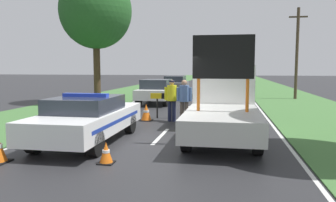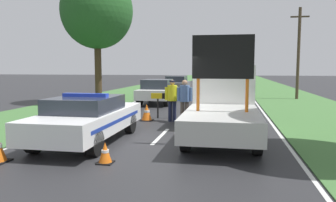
# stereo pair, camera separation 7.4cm
# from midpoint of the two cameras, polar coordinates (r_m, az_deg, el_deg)

# --- Properties ---
(ground_plane) EXTENTS (160.00, 160.00, 0.00)m
(ground_plane) POSITION_cam_midpoint_polar(r_m,az_deg,el_deg) (9.90, -2.25, -6.92)
(ground_plane) COLOR #28282B
(lane_markings) EXTENTS (7.67, 55.28, 0.01)m
(lane_markings) POSITION_cam_midpoint_polar(r_m,az_deg,el_deg) (22.47, 4.82, 0.29)
(lane_markings) COLOR silver
(lane_markings) RESTS_ON ground
(grass_verge_left) EXTENTS (4.96, 120.00, 0.03)m
(grass_verge_left) POSITION_cam_midpoint_polar(r_m,az_deg,el_deg) (30.69, -5.81, 1.80)
(grass_verge_left) COLOR #427038
(grass_verge_left) RESTS_ON ground
(grass_verge_right) EXTENTS (4.96, 120.00, 0.03)m
(grass_verge_right) POSITION_cam_midpoint_polar(r_m,az_deg,el_deg) (29.81, 18.43, 1.41)
(grass_verge_right) COLOR #427038
(grass_verge_right) RESTS_ON ground
(police_car) EXTENTS (1.90, 4.84, 1.45)m
(police_car) POSITION_cam_midpoint_polar(r_m,az_deg,el_deg) (9.90, -13.97, -2.86)
(police_car) COLOR white
(police_car) RESTS_ON ground
(work_truck) EXTENTS (2.04, 5.37, 3.07)m
(work_truck) POSITION_cam_midpoint_polar(r_m,az_deg,el_deg) (10.68, 9.36, -0.24)
(work_truck) COLOR white
(work_truck) RESTS_ON ground
(road_barrier) EXTENTS (2.91, 0.08, 1.09)m
(road_barrier) POSITION_cam_midpoint_polar(r_m,az_deg,el_deg) (13.91, 2.65, 0.53)
(road_barrier) COLOR black
(road_barrier) RESTS_ON ground
(police_officer) EXTENTS (0.61, 0.39, 1.69)m
(police_officer) POSITION_cam_midpoint_polar(r_m,az_deg,el_deg) (13.23, 0.51, 0.74)
(police_officer) COLOR #191E38
(police_officer) RESTS_ON ground
(pedestrian_civilian) EXTENTS (0.61, 0.39, 1.70)m
(pedestrian_civilian) POSITION_cam_midpoint_polar(r_m,az_deg,el_deg) (12.91, 2.68, 0.58)
(pedestrian_civilian) COLOR brown
(pedestrian_civilian) RESTS_ON ground
(traffic_cone_near_police) EXTENTS (0.35, 0.35, 0.50)m
(traffic_cone_near_police) POSITION_cam_midpoint_polar(r_m,az_deg,el_deg) (7.71, -11.01, -8.88)
(traffic_cone_near_police) COLOR black
(traffic_cone_near_police) RESTS_ON ground
(traffic_cone_centre_front) EXTENTS (0.50, 0.50, 0.69)m
(traffic_cone_centre_front) POSITION_cam_midpoint_polar(r_m,az_deg,el_deg) (13.53, -3.97, -1.99)
(traffic_cone_centre_front) COLOR black
(traffic_cone_centre_front) RESTS_ON ground
(queued_car_van_white) EXTENTS (1.80, 4.11, 1.47)m
(queued_car_van_white) POSITION_cam_midpoint_polar(r_m,az_deg,el_deg) (19.68, -2.12, 1.74)
(queued_car_van_white) COLOR silver
(queued_car_van_white) RESTS_ON ground
(queued_car_suv_grey) EXTENTS (1.71, 4.24, 1.49)m
(queued_car_suv_grey) POSITION_cam_midpoint_polar(r_m,az_deg,el_deg) (26.54, 1.21, 2.84)
(queued_car_suv_grey) COLOR slate
(queued_car_suv_grey) RESTS_ON ground
(roadside_tree_near_right) EXTENTS (4.31, 4.31, 7.82)m
(roadside_tree_near_right) POSITION_cam_midpoint_polar(r_m,az_deg,el_deg) (20.77, -12.59, 15.02)
(roadside_tree_near_right) COLOR #42301E
(roadside_tree_near_right) RESTS_ON ground
(utility_pole) EXTENTS (1.20, 0.20, 6.19)m
(utility_pole) POSITION_cam_midpoint_polar(r_m,az_deg,el_deg) (24.10, 21.45, 7.91)
(utility_pole) COLOR #473828
(utility_pole) RESTS_ON ground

